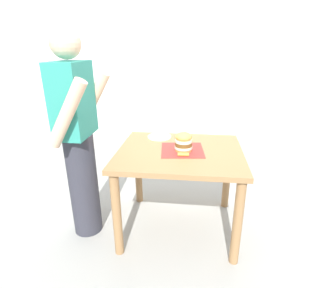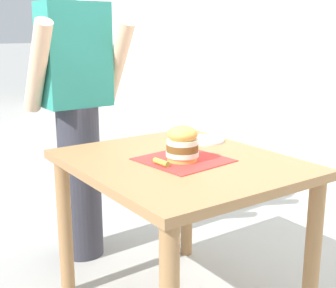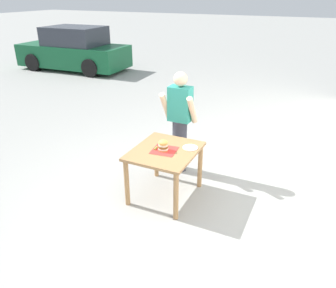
{
  "view_description": "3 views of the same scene",
  "coord_description": "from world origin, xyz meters",
  "views": [
    {
      "loc": [
        -2.0,
        -0.12,
        1.57
      ],
      "look_at": [
        0.0,
        0.1,
        0.81
      ],
      "focal_mm": 28.0,
      "sensor_mm": 36.0,
      "label": 1
    },
    {
      "loc": [
        -1.19,
        -1.6,
        1.32
      ],
      "look_at": [
        0.0,
        0.1,
        0.81
      ],
      "focal_mm": 50.0,
      "sensor_mm": 36.0,
      "label": 2
    },
    {
      "loc": [
        1.84,
        -3.74,
        2.8
      ],
      "look_at": [
        0.0,
        0.1,
        0.81
      ],
      "focal_mm": 35.0,
      "sensor_mm": 36.0,
      "label": 3
    }
  ],
  "objects": [
    {
      "name": "parked_car_mid_block",
      "position": [
        8.41,
        6.01,
        0.72
      ],
      "size": [
        4.23,
        1.89,
        1.6
      ],
      "color": "navy",
      "rests_on": "ground"
    },
    {
      "name": "ground_plane",
      "position": [
        0.0,
        0.0,
        0.0
      ],
      "size": [
        80.0,
        80.0,
        0.0
      ],
      "primitive_type": "plane",
      "color": "#9E9E99"
    },
    {
      "name": "side_plate_with_forks",
      "position": [
        0.3,
        0.21,
        0.76
      ],
      "size": [
        0.22,
        0.22,
        0.02
      ],
      "color": "white",
      "rests_on": "patio_table"
    },
    {
      "name": "serving_paper",
      "position": [
        -0.0,
        -0.02,
        0.76
      ],
      "size": [
        0.38,
        0.38,
        0.0
      ],
      "primitive_type": "cube",
      "rotation": [
        0.0,
        0.0,
        0.11
      ],
      "color": "red",
      "rests_on": "patio_table"
    },
    {
      "name": "diner_across_table",
      "position": [
        -0.13,
        0.81,
        0.88
      ],
      "size": [
        0.55,
        0.35,
        1.69
      ],
      "color": "#33333D",
      "rests_on": "ground"
    },
    {
      "name": "pickle_spear",
      "position": [
        -0.13,
        -0.03,
        0.77
      ],
      "size": [
        0.03,
        0.09,
        0.02
      ],
      "primitive_type": "cylinder",
      "rotation": [
        0.0,
        1.57,
        1.64
      ],
      "color": "#8EA83D",
      "rests_on": "serving_paper"
    },
    {
      "name": "sandwich",
      "position": [
        -0.01,
        -0.03,
        0.84
      ],
      "size": [
        0.14,
        0.14,
        0.19
      ],
      "color": "gold",
      "rests_on": "serving_paper"
    },
    {
      "name": "patio_table",
      "position": [
        0.0,
        0.0,
        0.63
      ],
      "size": [
        0.88,
        1.02,
        0.76
      ],
      "color": "#9E7247",
      "rests_on": "ground"
    }
  ]
}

